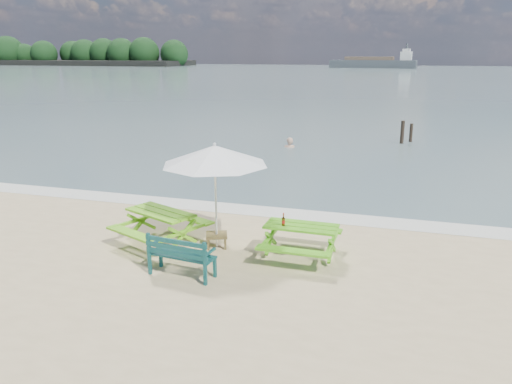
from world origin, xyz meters
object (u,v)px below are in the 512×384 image
(side_table, at_px, (217,240))
(park_bench, at_px, (182,263))
(picnic_table_right, at_px, (301,242))
(picnic_table_left, at_px, (161,228))
(patio_umbrella, at_px, (215,155))
(swimmer, at_px, (289,156))
(beer_bottle, at_px, (283,222))

(side_table, bearing_deg, park_bench, -93.77)
(picnic_table_right, relative_size, side_table, 2.83)
(picnic_table_left, height_order, park_bench, park_bench)
(patio_umbrella, relative_size, swimmer, 1.73)
(picnic_table_left, bearing_deg, park_bench, -50.47)
(patio_umbrella, xyz_separation_m, beer_bottle, (1.54, -0.17, -1.26))
(picnic_table_left, xyz_separation_m, patio_umbrella, (1.24, 0.18, 1.70))
(picnic_table_left, bearing_deg, picnic_table_right, 2.51)
(patio_umbrella, height_order, swimmer, patio_umbrella)
(picnic_table_left, relative_size, patio_umbrella, 0.76)
(patio_umbrella, bearing_deg, swimmer, 95.55)
(park_bench, distance_m, patio_umbrella, 2.40)
(picnic_table_right, bearing_deg, picnic_table_left, -177.49)
(picnic_table_left, xyz_separation_m, beer_bottle, (2.78, 0.01, 0.43))
(picnic_table_left, relative_size, picnic_table_right, 1.34)
(side_table, distance_m, swimmer, 12.27)
(picnic_table_left, bearing_deg, swimmer, 89.73)
(picnic_table_right, xyz_separation_m, park_bench, (-2.00, -1.52, -0.09))
(picnic_table_right, bearing_deg, swimmer, 104.11)
(park_bench, relative_size, beer_bottle, 5.13)
(park_bench, height_order, beer_bottle, beer_bottle)
(picnic_table_left, height_order, side_table, picnic_table_left)
(beer_bottle, bearing_deg, swimmer, 102.43)
(picnic_table_right, xyz_separation_m, patio_umbrella, (-1.89, 0.05, 1.72))
(picnic_table_left, height_order, beer_bottle, beer_bottle)
(picnic_table_right, xyz_separation_m, beer_bottle, (-0.35, -0.12, 0.46))
(side_table, relative_size, swimmer, 0.35)
(patio_umbrella, distance_m, swimmer, 12.50)
(picnic_table_left, relative_size, side_table, 3.78)
(side_table, relative_size, beer_bottle, 2.26)
(swimmer, bearing_deg, picnic_table_right, -75.89)
(beer_bottle, xyz_separation_m, swimmer, (-2.73, 12.37, -1.21))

